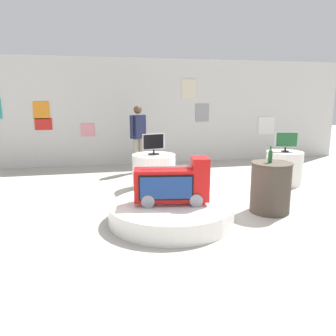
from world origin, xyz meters
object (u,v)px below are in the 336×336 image
object	(u,v)px
tv_on_center_rear	(286,141)
bottle_on_side_table	(270,156)
novelty_firetruck_tv	(173,185)
tv_on_left_rear	(154,143)
display_pedestal_center_rear	(284,168)
shopper_browsing_near_truck	(138,134)
main_display_pedestal	(171,212)
side_table_round	(271,187)
display_pedestal_left_rear	(154,172)

from	to	relation	value
tv_on_center_rear	bottle_on_side_table	xyz separation A→B (m)	(-1.24, -1.61, -0.02)
novelty_firetruck_tv	tv_on_left_rear	size ratio (longest dim) A/B	2.43
display_pedestal_center_rear	bottle_on_side_table	xyz separation A→B (m)	(-1.24, -1.61, 0.58)
tv_on_center_rear	bottle_on_side_table	size ratio (longest dim) A/B	1.73
display_pedestal_center_rear	shopper_browsing_near_truck	distance (m)	3.49
shopper_browsing_near_truck	main_display_pedestal	bearing A→B (deg)	-89.37
tv_on_center_rear	side_table_round	world-z (taller)	tv_on_center_rear
bottle_on_side_table	tv_on_center_rear	bearing A→B (deg)	52.27
display_pedestal_left_rear	tv_on_left_rear	world-z (taller)	tv_on_left_rear
tv_on_left_rear	bottle_on_side_table	xyz separation A→B (m)	(1.56, -1.84, -0.01)
main_display_pedestal	shopper_browsing_near_truck	size ratio (longest dim) A/B	1.13
main_display_pedestal	side_table_round	xyz separation A→B (m)	(1.67, 0.09, 0.28)
novelty_firetruck_tv	display_pedestal_center_rear	world-z (taller)	novelty_firetruck_tv
side_table_round	shopper_browsing_near_truck	xyz separation A→B (m)	(-1.71, 3.43, 0.55)
tv_on_left_rear	shopper_browsing_near_truck	xyz separation A→B (m)	(-0.11, 1.61, 0.03)
display_pedestal_center_rear	main_display_pedestal	bearing A→B (deg)	-149.44
main_display_pedestal	novelty_firetruck_tv	bearing A→B (deg)	-25.92
tv_on_left_rear	shopper_browsing_near_truck	distance (m)	1.61
side_table_round	bottle_on_side_table	distance (m)	0.51
shopper_browsing_near_truck	bottle_on_side_table	bearing A→B (deg)	-64.22
tv_on_left_rear	display_pedestal_center_rear	world-z (taller)	tv_on_left_rear
tv_on_center_rear	shopper_browsing_near_truck	distance (m)	3.44
novelty_firetruck_tv	shopper_browsing_near_truck	size ratio (longest dim) A/B	0.69
main_display_pedestal	tv_on_center_rear	xyz separation A→B (m)	(2.87, 1.69, 0.81)
display_pedestal_left_rear	tv_on_left_rear	distance (m)	0.58
tv_on_left_rear	shopper_browsing_near_truck	world-z (taller)	shopper_browsing_near_truck
display_pedestal_center_rear	shopper_browsing_near_truck	size ratio (longest dim) A/B	0.46
shopper_browsing_near_truck	display_pedestal_center_rear	bearing A→B (deg)	-32.22
bottle_on_side_table	tv_on_left_rear	bearing A→B (deg)	130.26
novelty_firetruck_tv	shopper_browsing_near_truck	xyz separation A→B (m)	(-0.06, 3.54, 0.39)
side_table_round	tv_on_center_rear	bearing A→B (deg)	53.11
display_pedestal_left_rear	shopper_browsing_near_truck	size ratio (longest dim) A/B	0.53
display_pedestal_center_rear	display_pedestal_left_rear	bearing A→B (deg)	175.34
display_pedestal_left_rear	display_pedestal_center_rear	bearing A→B (deg)	-4.66
main_display_pedestal	display_pedestal_center_rear	size ratio (longest dim) A/B	2.44
tv_on_center_rear	side_table_round	distance (m)	2.07
side_table_round	bottle_on_side_table	xyz separation A→B (m)	(-0.05, -0.01, 0.51)
display_pedestal_left_rear	display_pedestal_center_rear	distance (m)	2.81
novelty_firetruck_tv	display_pedestal_left_rear	world-z (taller)	novelty_firetruck_tv
tv_on_left_rear	side_table_round	size ratio (longest dim) A/B	0.57
tv_on_left_rear	bottle_on_side_table	distance (m)	2.41
display_pedestal_left_rear	tv_on_left_rear	xyz separation A→B (m)	(-0.00, -0.00, 0.58)
tv_on_left_rear	side_table_round	xyz separation A→B (m)	(1.60, -1.83, -0.52)
main_display_pedestal	tv_on_left_rear	size ratio (longest dim) A/B	4.02
bottle_on_side_table	shopper_browsing_near_truck	size ratio (longest dim) A/B	0.16
novelty_firetruck_tv	tv_on_left_rear	world-z (taller)	tv_on_left_rear
display_pedestal_center_rear	bottle_on_side_table	bearing A→B (deg)	-127.63
main_display_pedestal	novelty_firetruck_tv	size ratio (longest dim) A/B	1.65
display_pedestal_left_rear	shopper_browsing_near_truck	distance (m)	1.72
novelty_firetruck_tv	side_table_round	size ratio (longest dim) A/B	1.38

